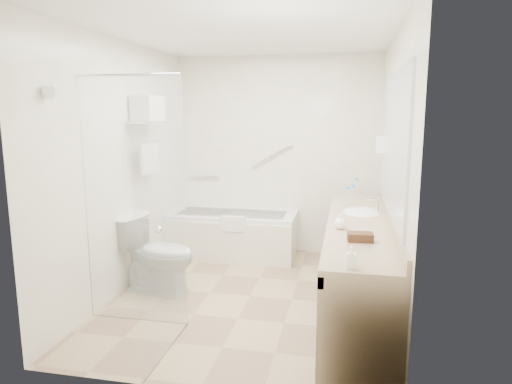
% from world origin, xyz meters
% --- Properties ---
extents(floor, '(3.20, 3.20, 0.00)m').
position_xyz_m(floor, '(0.00, 0.00, 0.00)').
color(floor, tan).
rests_on(floor, ground).
extents(ceiling, '(2.60, 3.20, 0.10)m').
position_xyz_m(ceiling, '(0.00, 0.00, 2.50)').
color(ceiling, silver).
rests_on(ceiling, wall_back).
extents(wall_back, '(2.60, 0.10, 2.50)m').
position_xyz_m(wall_back, '(0.00, 1.60, 1.25)').
color(wall_back, white).
rests_on(wall_back, ground).
extents(wall_front, '(2.60, 0.10, 2.50)m').
position_xyz_m(wall_front, '(0.00, -1.60, 1.25)').
color(wall_front, white).
rests_on(wall_front, ground).
extents(wall_left, '(0.10, 3.20, 2.50)m').
position_xyz_m(wall_left, '(-1.30, 0.00, 1.25)').
color(wall_left, white).
rests_on(wall_left, ground).
extents(wall_right, '(0.10, 3.20, 2.50)m').
position_xyz_m(wall_right, '(1.30, 0.00, 1.25)').
color(wall_right, white).
rests_on(wall_right, ground).
extents(bathtub, '(1.60, 0.73, 0.59)m').
position_xyz_m(bathtub, '(-0.50, 1.24, 0.28)').
color(bathtub, silver).
rests_on(bathtub, floor).
extents(grab_bar_short, '(0.40, 0.03, 0.03)m').
position_xyz_m(grab_bar_short, '(-0.95, 1.56, 0.95)').
color(grab_bar_short, silver).
rests_on(grab_bar_short, wall_back).
extents(grab_bar_long, '(0.53, 0.03, 0.33)m').
position_xyz_m(grab_bar_long, '(-0.05, 1.56, 1.25)').
color(grab_bar_long, silver).
rests_on(grab_bar_long, wall_back).
extents(shower_enclosure, '(0.96, 0.91, 2.11)m').
position_xyz_m(shower_enclosure, '(-0.63, -0.93, 1.07)').
color(shower_enclosure, silver).
rests_on(shower_enclosure, floor).
extents(towel_shelf, '(0.24, 0.55, 0.81)m').
position_xyz_m(towel_shelf, '(-1.17, 0.35, 1.75)').
color(towel_shelf, silver).
rests_on(towel_shelf, wall_left).
extents(vanity_counter, '(0.55, 2.70, 0.95)m').
position_xyz_m(vanity_counter, '(1.02, -0.15, 0.64)').
color(vanity_counter, tan).
rests_on(vanity_counter, floor).
extents(sink, '(0.40, 0.52, 0.14)m').
position_xyz_m(sink, '(1.05, 0.25, 0.82)').
color(sink, silver).
rests_on(sink, vanity_counter).
extents(faucet, '(0.03, 0.03, 0.14)m').
position_xyz_m(faucet, '(1.20, 0.25, 0.93)').
color(faucet, silver).
rests_on(faucet, vanity_counter).
extents(mirror, '(0.02, 2.00, 1.20)m').
position_xyz_m(mirror, '(1.29, -0.15, 1.55)').
color(mirror, '#B3B8C0').
rests_on(mirror, wall_right).
extents(hairdryer_unit, '(0.08, 0.10, 0.18)m').
position_xyz_m(hairdryer_unit, '(1.25, 1.05, 1.45)').
color(hairdryer_unit, white).
rests_on(hairdryer_unit, wall_right).
extents(toilet, '(0.86, 0.57, 0.78)m').
position_xyz_m(toilet, '(-0.95, -0.05, 0.39)').
color(toilet, silver).
rests_on(toilet, floor).
extents(amenity_basket, '(0.20, 0.14, 0.06)m').
position_xyz_m(amenity_basket, '(1.02, -0.78, 0.88)').
color(amenity_basket, '#482E19').
rests_on(amenity_basket, vanity_counter).
extents(soap_bottle_a, '(0.08, 0.14, 0.06)m').
position_xyz_m(soap_bottle_a, '(0.95, -1.40, 0.88)').
color(soap_bottle_a, white).
rests_on(soap_bottle_a, vanity_counter).
extents(soap_bottle_b, '(0.15, 0.16, 0.10)m').
position_xyz_m(soap_bottle_b, '(0.87, -0.45, 0.90)').
color(soap_bottle_b, white).
rests_on(soap_bottle_b, vanity_counter).
extents(water_bottle_left, '(0.06, 0.06, 0.21)m').
position_xyz_m(water_bottle_left, '(1.01, 1.10, 0.95)').
color(water_bottle_left, silver).
rests_on(water_bottle_left, vanity_counter).
extents(water_bottle_mid, '(0.06, 0.06, 0.19)m').
position_xyz_m(water_bottle_mid, '(0.92, 0.56, 0.94)').
color(water_bottle_mid, silver).
rests_on(water_bottle_mid, vanity_counter).
extents(water_bottle_right, '(0.07, 0.07, 0.21)m').
position_xyz_m(water_bottle_right, '(0.97, 0.57, 0.95)').
color(water_bottle_right, silver).
rests_on(water_bottle_right, vanity_counter).
extents(drinking_glass_near, '(0.07, 0.07, 0.09)m').
position_xyz_m(drinking_glass_near, '(0.92, 0.46, 0.89)').
color(drinking_glass_near, silver).
rests_on(drinking_glass_near, vanity_counter).
extents(drinking_glass_far, '(0.09, 0.09, 0.10)m').
position_xyz_m(drinking_glass_far, '(0.83, 0.33, 0.90)').
color(drinking_glass_far, silver).
rests_on(drinking_glass_far, vanity_counter).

